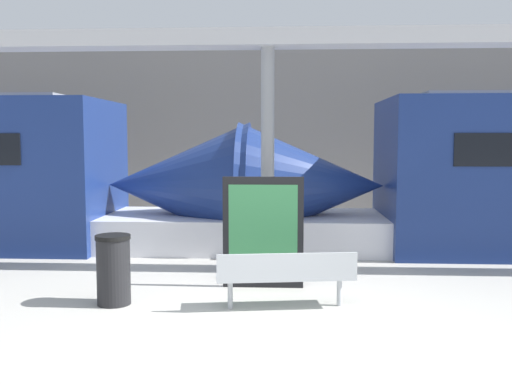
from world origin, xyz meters
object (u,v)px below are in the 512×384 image
(bench_near, at_px, (286,274))
(trash_bin, at_px, (114,270))
(poster_board, at_px, (263,232))
(support_column_near, at_px, (268,161))

(bench_near, bearing_deg, trash_bin, 169.75)
(bench_near, distance_m, poster_board, 1.22)
(support_column_near, bearing_deg, poster_board, -91.57)
(poster_board, bearing_deg, support_column_near, 88.43)
(poster_board, bearing_deg, trash_bin, -153.30)
(bench_near, xyz_separation_m, poster_board, (-0.36, 1.10, 0.39))
(bench_near, relative_size, support_column_near, 0.50)
(support_column_near, bearing_deg, bench_near, -81.46)
(trash_bin, distance_m, support_column_near, 3.27)
(poster_board, distance_m, support_column_near, 1.51)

